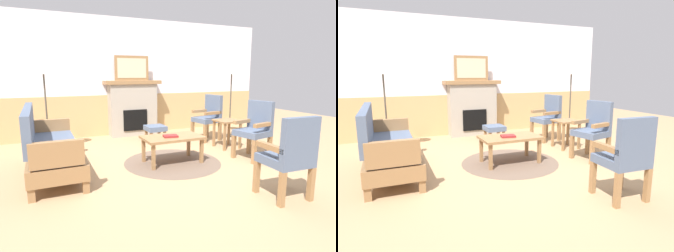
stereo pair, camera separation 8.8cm
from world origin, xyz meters
TOP-DOWN VIEW (x-y plane):
  - ground_plane at (0.00, 0.00)m, footprint 14.00×14.00m
  - wall_back at (0.00, 2.60)m, footprint 7.20×0.14m
  - fireplace at (0.00, 2.35)m, footprint 1.30×0.44m
  - framed_picture at (0.00, 2.35)m, footprint 0.80×0.04m
  - couch at (-1.89, 0.24)m, footprint 0.70×1.80m
  - coffee_table at (-0.06, 0.04)m, footprint 0.96×0.56m
  - round_rug at (-0.06, 0.04)m, footprint 1.58×1.58m
  - book_on_table at (-0.12, -0.00)m, footprint 0.25×0.20m
  - footstool at (0.19, 1.42)m, footprint 0.40×0.40m
  - armchair_near_fireplace at (1.37, 1.19)m, footprint 0.55×0.55m
  - armchair_by_window_left at (1.33, -0.32)m, footprint 0.57×0.57m
  - armchair_front_left at (0.56, -1.74)m, footprint 0.51×0.51m
  - side_table at (1.32, 0.45)m, footprint 0.44×0.44m
  - floor_lamp_by_couch at (-1.88, 1.54)m, footprint 0.36×0.36m
  - floor_lamp_by_chairs at (1.99, 1.27)m, footprint 0.36×0.36m

SIDE VIEW (x-z plane):
  - ground_plane at x=0.00m, z-range 0.00..0.00m
  - round_rug at x=-0.06m, z-range 0.00..0.01m
  - footstool at x=0.19m, z-range 0.10..0.46m
  - coffee_table at x=-0.06m, z-range 0.17..0.61m
  - couch at x=-1.89m, z-range -0.09..0.89m
  - side_table at x=1.32m, z-range 0.16..0.71m
  - book_on_table at x=-0.12m, z-range 0.44..0.47m
  - armchair_near_fireplace at x=1.37m, z-range 0.05..1.03m
  - armchair_by_window_left at x=1.33m, z-range 0.05..1.03m
  - armchair_front_left at x=0.56m, z-range 0.05..1.03m
  - fireplace at x=0.00m, z-range 0.01..1.29m
  - wall_back at x=0.00m, z-range -0.04..2.66m
  - floor_lamp_by_couch at x=-1.88m, z-range 0.61..2.29m
  - floor_lamp_by_chairs at x=1.99m, z-range 0.61..2.29m
  - framed_picture at x=0.00m, z-range 1.28..1.84m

